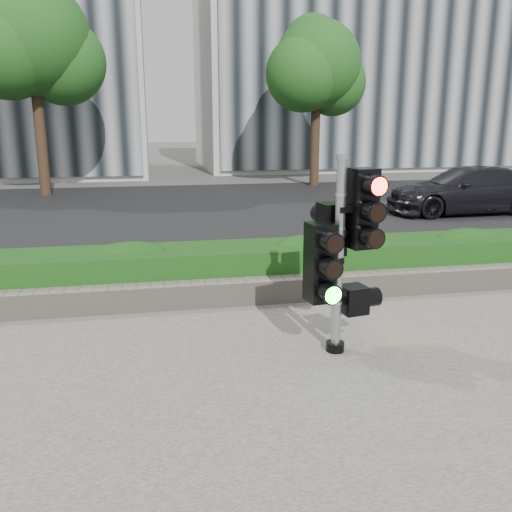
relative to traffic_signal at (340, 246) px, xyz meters
name	(u,v)px	position (x,y,z in m)	size (l,w,h in m)	color
ground	(240,364)	(-1.13, -0.11, -1.24)	(120.00, 120.00, 0.00)	#51514C
road	(184,212)	(-1.13, 9.89, -1.23)	(60.00, 13.00, 0.02)	black
curb	(209,278)	(-1.13, 3.04, -1.18)	(60.00, 0.25, 0.12)	gray
stone_wall	(218,293)	(-1.13, 1.79, -1.04)	(12.00, 0.32, 0.34)	gray
hedge	(213,269)	(-1.13, 2.44, -0.87)	(12.00, 1.00, 0.68)	#2D7223
building_right	(362,56)	(9.87, 24.89, 4.76)	(18.00, 10.00, 12.00)	#B7B7B2
tree_left	(31,42)	(-5.65, 14.45, 3.80)	(4.61, 4.03, 7.34)	black
tree_right	(316,68)	(4.35, 15.45, 3.24)	(4.10, 3.58, 6.53)	black
traffic_signal	(340,246)	(0.00, 0.00, 0.00)	(0.79, 0.63, 2.20)	black
car_dark	(466,190)	(6.60, 8.25, -0.58)	(1.81, 4.45, 1.29)	black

